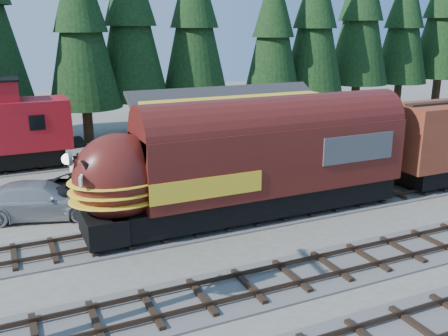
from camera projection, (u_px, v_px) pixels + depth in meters
name	position (u px, v px, depth m)	size (l,w,h in m)	color
ground	(348.00, 239.00, 22.00)	(120.00, 120.00, 0.00)	#6B665B
track_siding	(442.00, 184.00, 29.49)	(68.00, 3.20, 0.33)	#4C4947
track_spur	(60.00, 164.00, 33.68)	(32.00, 3.20, 0.33)	#4C4947
depot	(242.00, 130.00, 30.35)	(12.80, 7.00, 5.30)	orange
conifer_backdrop	(239.00, 14.00, 42.96)	(80.22, 24.63, 16.70)	black
locomotive	(242.00, 168.00, 23.46)	(16.49, 3.28, 4.48)	black
pickup_truck_a	(100.00, 188.00, 26.06)	(3.01, 6.54, 1.82)	black
pickup_truck_b	(41.00, 200.00, 24.31)	(2.50, 6.14, 1.78)	#9DA0A4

